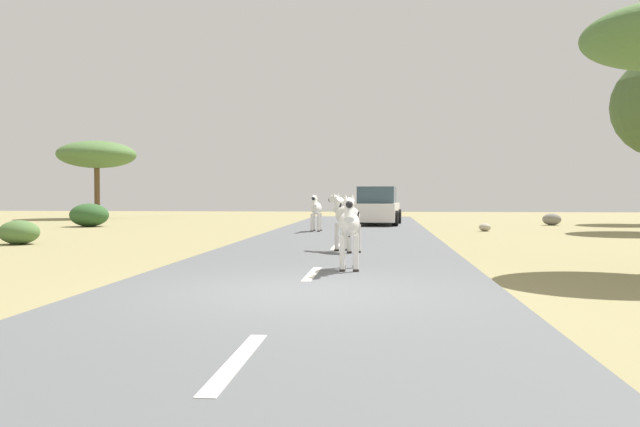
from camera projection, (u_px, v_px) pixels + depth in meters
ground_plane at (304, 294)px, 9.42m from camera, size 90.00×90.00×0.00m
road at (298, 293)px, 9.43m from camera, size 6.00×64.00×0.05m
lane_markings at (288, 302)px, 8.44m from camera, size 0.16×56.00×0.01m
zebra_0 at (349, 225)px, 11.99m from camera, size 0.43×1.49×1.40m
zebra_1 at (316, 209)px, 24.56m from camera, size 0.42×1.51×1.42m
zebra_2 at (346, 216)px, 15.88m from camera, size 0.99×1.39×1.44m
car_0 at (377, 207)px, 30.03m from camera, size 2.28×4.46×1.74m
tree_1 at (97, 155)px, 38.98m from camera, size 4.59×4.59×4.61m
bush_1 at (89, 215)px, 29.21m from camera, size 1.72×1.55×1.03m
bush_2 at (19, 232)px, 18.87m from camera, size 1.16×1.04×0.69m
rock_0 at (552, 219)px, 30.45m from camera, size 0.86×0.63×0.55m
rock_2 at (485, 227)px, 25.61m from camera, size 0.46×0.49×0.31m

